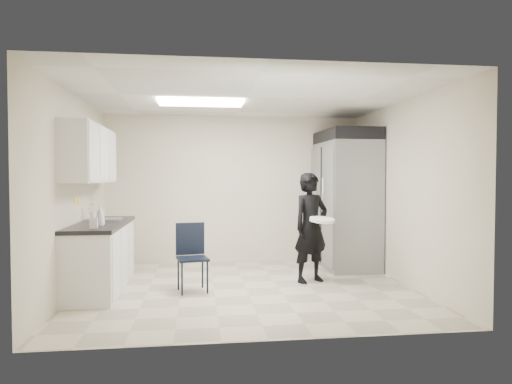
{
  "coord_description": "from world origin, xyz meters",
  "views": [
    {
      "loc": [
        -0.65,
        -6.13,
        1.53
      ],
      "look_at": [
        0.16,
        0.2,
        1.31
      ],
      "focal_mm": 32.0,
      "sensor_mm": 36.0,
      "label": 1
    }
  ],
  "objects": [
    {
      "name": "bucket_lid",
      "position": [
        1.08,
        0.05,
        0.92
      ],
      "size": [
        0.46,
        0.46,
        0.04
      ],
      "primitive_type": "cylinder",
      "rotation": [
        0.0,
        0.0,
        0.42
      ],
      "color": "silver",
      "rests_on": "man_tuxedo"
    },
    {
      "name": "folding_chair",
      "position": [
        -0.72,
        -0.07,
        0.44
      ],
      "size": [
        0.45,
        0.45,
        0.88
      ],
      "primitive_type": "cube",
      "rotation": [
        0.0,
        0.0,
        0.18
      ],
      "color": "black",
      "rests_on": "floor"
    },
    {
      "name": "right_wall",
      "position": [
        2.25,
        0.0,
        1.3
      ],
      "size": [
        0.0,
        4.0,
        4.0
      ],
      "primitive_type": "plane",
      "rotation": [
        1.57,
        0.0,
        -1.57
      ],
      "color": "beige",
      "rests_on": "floor"
    },
    {
      "name": "ceiling_panel",
      "position": [
        -0.6,
        0.4,
        2.57
      ],
      "size": [
        1.2,
        0.6,
        0.02
      ],
      "primitive_type": "cube",
      "color": "white",
      "rests_on": "ceiling"
    },
    {
      "name": "towel_dispenser",
      "position": [
        -2.14,
        1.35,
        1.62
      ],
      "size": [
        0.22,
        0.3,
        0.35
      ],
      "primitive_type": "cube",
      "color": "black",
      "rests_on": "left_wall"
    },
    {
      "name": "floor",
      "position": [
        0.0,
        0.0,
        0.0
      ],
      "size": [
        4.5,
        4.5,
        0.0
      ],
      "primitive_type": "plane",
      "color": "#BEB295",
      "rests_on": "ground"
    },
    {
      "name": "soap_bottle_a",
      "position": [
        -1.87,
        -0.19,
        1.04
      ],
      "size": [
        0.12,
        0.12,
        0.26
      ],
      "primitive_type": "imported",
      "rotation": [
        0.0,
        0.0,
        0.21
      ],
      "color": "white",
      "rests_on": "countertop"
    },
    {
      "name": "ceiling",
      "position": [
        0.0,
        0.0,
        2.6
      ],
      "size": [
        4.5,
        4.5,
        0.0
      ],
      "primitive_type": "plane",
      "rotation": [
        3.14,
        0.0,
        0.0
      ],
      "color": "silver",
      "rests_on": "back_wall"
    },
    {
      "name": "soap_bottle_b",
      "position": [
        -1.88,
        -0.52,
        1.01
      ],
      "size": [
        0.1,
        0.1,
        0.2
      ],
      "primitive_type": "imported",
      "rotation": [
        0.0,
        0.0,
        0.13
      ],
      "color": "#B5B5C2",
      "rests_on": "countertop"
    },
    {
      "name": "man_tuxedo",
      "position": [
        0.97,
        0.28,
        0.79
      ],
      "size": [
        0.69,
        0.59,
        1.58
      ],
      "primitive_type": "imported",
      "rotation": [
        0.0,
        0.0,
        0.42
      ],
      "color": "black",
      "rests_on": "floor"
    },
    {
      "name": "lower_counter",
      "position": [
        -1.95,
        0.2,
        0.43
      ],
      "size": [
        0.6,
        1.9,
        0.86
      ],
      "primitive_type": "cube",
      "color": "silver",
      "rests_on": "floor"
    },
    {
      "name": "back_wall",
      "position": [
        0.0,
        2.0,
        1.3
      ],
      "size": [
        4.5,
        0.0,
        4.5
      ],
      "primitive_type": "plane",
      "rotation": [
        1.57,
        0.0,
        0.0
      ],
      "color": "beige",
      "rests_on": "floor"
    },
    {
      "name": "faucet",
      "position": [
        -2.13,
        0.45,
        1.02
      ],
      "size": [
        0.02,
        0.02,
        0.24
      ],
      "primitive_type": "cylinder",
      "color": "silver",
      "rests_on": "countertop"
    },
    {
      "name": "countertop",
      "position": [
        -1.95,
        0.2,
        0.89
      ],
      "size": [
        0.64,
        1.95,
        0.05
      ],
      "primitive_type": "cube",
      "color": "black",
      "rests_on": "lower_counter"
    },
    {
      "name": "upper_cabinets",
      "position": [
        -2.08,
        0.2,
        1.83
      ],
      "size": [
        0.35,
        1.8,
        0.75
      ],
      "primitive_type": "cube",
      "color": "silver",
      "rests_on": "left_wall"
    },
    {
      "name": "notice_sticker_right",
      "position": [
        -2.24,
        0.3,
        1.18
      ],
      "size": [
        0.0,
        0.12,
        0.07
      ],
      "primitive_type": "cube",
      "color": "yellow",
      "rests_on": "left_wall"
    },
    {
      "name": "sink",
      "position": [
        -1.93,
        0.45,
        0.87
      ],
      "size": [
        0.42,
        0.4,
        0.14
      ],
      "primitive_type": "cube",
      "color": "gray",
      "rests_on": "countertop"
    },
    {
      "name": "left_wall",
      "position": [
        -2.25,
        0.0,
        1.3
      ],
      "size": [
        0.0,
        4.0,
        4.0
      ],
      "primitive_type": "plane",
      "rotation": [
        1.57,
        0.0,
        1.57
      ],
      "color": "beige",
      "rests_on": "floor"
    },
    {
      "name": "commercial_fridge",
      "position": [
        1.83,
        1.27,
        1.05
      ],
      "size": [
        0.8,
        1.35,
        2.1
      ],
      "primitive_type": "cube",
      "color": "gray",
      "rests_on": "floor"
    },
    {
      "name": "notice_sticker_left",
      "position": [
        -2.24,
        0.1,
        1.22
      ],
      "size": [
        0.0,
        0.12,
        0.07
      ],
      "primitive_type": "cube",
      "color": "yellow",
      "rests_on": "left_wall"
    },
    {
      "name": "fridge_compressor",
      "position": [
        1.83,
        1.27,
        2.2
      ],
      "size": [
        0.8,
        1.35,
        0.2
      ],
      "primitive_type": "cube",
      "color": "black",
      "rests_on": "commercial_fridge"
    }
  ]
}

